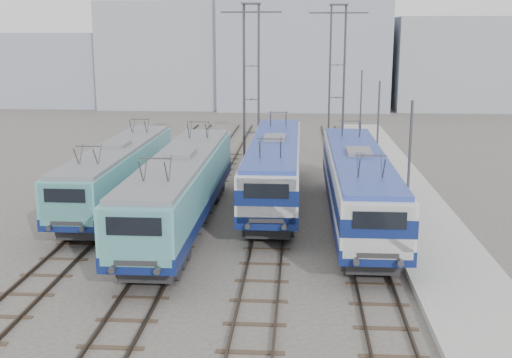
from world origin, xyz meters
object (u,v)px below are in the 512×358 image
object	(u,v)px
locomotive_center_right	(275,164)
catenary_tower_west	(251,77)
locomotive_far_left	(118,170)
mast_rear	(360,114)
locomotive_far_right	(358,181)
catenary_tower_east	(337,76)
mast_mid	(378,137)
locomotive_center_left	(181,186)
mast_front	(408,178)

from	to	relation	value
locomotive_center_right	catenary_tower_west	bearing A→B (deg)	101.05
locomotive_far_left	mast_rear	distance (m)	22.87
locomotive_center_right	mast_rear	bearing A→B (deg)	67.75
locomotive_far_right	catenary_tower_west	size ratio (longest dim) A/B	1.56
locomotive_far_right	catenary_tower_east	size ratio (longest dim) A/B	1.56
locomotive_center_right	locomotive_far_right	xyz separation A→B (m)	(4.50, -4.34, 0.01)
locomotive_far_right	catenary_tower_west	bearing A→B (deg)	113.06
locomotive_far_right	mast_mid	distance (m)	8.15
locomotive_far_right	locomotive_center_right	bearing A→B (deg)	136.05
locomotive_far_right	mast_rear	bearing A→B (deg)	84.68
locomotive_center_right	catenary_tower_west	distance (m)	12.49
locomotive_center_left	mast_mid	world-z (taller)	mast_mid
locomotive_far_left	locomotive_center_left	bearing A→B (deg)	-44.40
catenary_tower_west	locomotive_far_left	bearing A→B (deg)	-117.62
mast_front	mast_rear	size ratio (longest dim) A/B	1.00
mast_front	catenary_tower_west	bearing A→B (deg)	113.27
locomotive_far_left	mast_front	size ratio (longest dim) A/B	2.47
locomotive_center_right	mast_rear	size ratio (longest dim) A/B	2.66
locomotive_far_left	mast_mid	distance (m)	16.17
locomotive_center_right	catenary_tower_west	world-z (taller)	catenary_tower_west
mast_mid	mast_front	bearing A→B (deg)	-90.00
locomotive_far_left	catenary_tower_east	distance (m)	20.44
locomotive_far_left	catenary_tower_east	size ratio (longest dim) A/B	1.44
locomotive_center_left	catenary_tower_west	xyz separation A→B (m)	(2.25, 17.31, 4.30)
catenary_tower_east	mast_mid	size ratio (longest dim) A/B	1.71
locomotive_far_left	locomotive_far_right	distance (m)	13.82
mast_mid	mast_rear	size ratio (longest dim) A/B	1.00
locomotive_far_left	locomotive_center_left	xyz separation A→B (m)	(4.50, -4.41, 0.18)
locomotive_center_left	mast_mid	size ratio (longest dim) A/B	2.70
locomotive_center_left	mast_front	bearing A→B (deg)	-13.95
catenary_tower_west	mast_mid	bearing A→B (deg)	-42.93
locomotive_far_left	mast_rear	world-z (taller)	mast_rear
locomotive_far_right	mast_mid	world-z (taller)	mast_mid
locomotive_center_right	catenary_tower_east	xyz separation A→B (m)	(4.25, 13.52, 4.27)
mast_mid	locomotive_center_right	bearing A→B (deg)	-151.00
catenary_tower_west	mast_mid	size ratio (longest dim) A/B	1.71
catenary_tower_west	mast_front	world-z (taller)	catenary_tower_west
locomotive_far_left	mast_mid	bearing A→B (deg)	17.70
mast_rear	mast_front	bearing A→B (deg)	-90.00
locomotive_center_left	locomotive_center_right	world-z (taller)	locomotive_center_left
locomotive_center_right	catenary_tower_east	distance (m)	14.80
catenary_tower_east	mast_rear	size ratio (longest dim) A/B	1.71
mast_front	locomotive_center_left	bearing A→B (deg)	166.05
locomotive_far_right	catenary_tower_east	bearing A→B (deg)	90.80
locomotive_center_right	mast_front	bearing A→B (deg)	-53.17
catenary_tower_west	mast_rear	bearing A→B (deg)	24.94
locomotive_center_left	mast_rear	world-z (taller)	mast_rear
locomotive_center_right	mast_rear	world-z (taller)	mast_rear
catenary_tower_west	catenary_tower_east	size ratio (longest dim) A/B	1.00
locomotive_far_right	mast_mid	size ratio (longest dim) A/B	2.67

